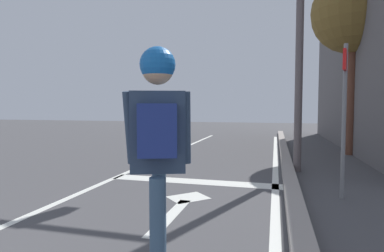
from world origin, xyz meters
name	(u,v)px	position (x,y,z in m)	size (l,w,h in m)	color
lane_line_center	(107,181)	(-0.06, 6.00, 0.00)	(0.12, 20.00, 0.01)	silver
lane_line_curbside	(275,192)	(2.98, 6.00, 0.00)	(0.12, 20.00, 0.01)	silver
stop_bar	(195,181)	(1.53, 6.39, 0.00)	(3.19, 0.40, 0.01)	silver
lane_arrow_stem	(170,216)	(1.69, 4.51, 0.00)	(0.16, 1.40, 0.01)	silver
lane_arrow_head	(188,197)	(1.69, 5.36, 0.00)	(0.56, 0.44, 0.01)	silver
curb_strip	(292,189)	(3.23, 6.00, 0.07)	(0.24, 24.00, 0.14)	#A0968E
skater	(158,134)	(2.15, 2.93, 1.18)	(0.45, 0.62, 1.72)	#38536F
traffic_signal_mast	(264,12)	(2.68, 7.89, 3.43)	(3.66, 0.34, 5.20)	#605555
street_sign_post	(345,98)	(3.95, 5.92, 1.51)	(0.16, 0.43, 2.31)	slate
roadside_tree	(354,13)	(5.08, 10.80, 4.06)	(2.35, 2.35, 5.28)	brown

